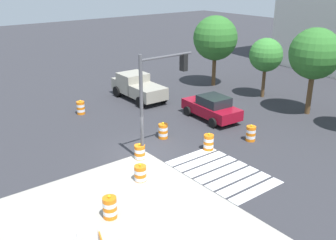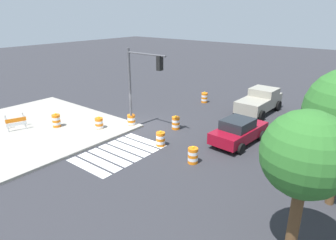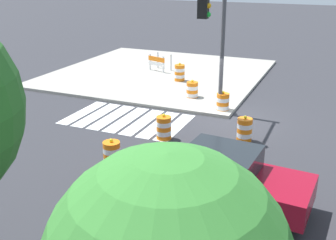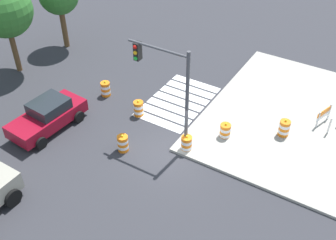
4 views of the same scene
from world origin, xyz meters
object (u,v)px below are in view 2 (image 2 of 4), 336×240
Objects in this scene: sports_car at (239,131)px; street_tree_streetside_mid at (306,156)px; construction_barricade at (16,122)px; traffic_barrel_on_sidewalk at (56,121)px; traffic_barrel_median_far at (99,124)px; traffic_light_pole at (142,76)px; pickup_truck at (260,101)px; traffic_barrel_median_near at (161,139)px; traffic_barrel_lane_center at (131,121)px; traffic_barrel_near_corner at (204,98)px; traffic_barrel_crosswalk_end at (193,155)px; traffic_barrel_far_curb at (176,123)px.

street_tree_streetside_mid reaches higher than sports_car.
traffic_barrel_on_sidewalk is at bearing 141.46° from construction_barricade.
traffic_light_pole is at bearing 125.98° from traffic_barrel_median_far.
pickup_truck is 10.52m from traffic_barrel_median_near.
construction_barricade reaches higher than traffic_barrel_lane_center.
street_tree_streetside_mid is at bearing 36.85° from sports_car.
construction_barricade is 18.75m from street_tree_streetside_mid.
traffic_barrel_median_near is (9.76, 2.98, 0.00)m from traffic_barrel_near_corner.
traffic_barrel_on_sidewalk is (1.81, -10.48, 0.15)m from traffic_barrel_crosswalk_end.
traffic_barrel_median_far is at bearing -89.25° from traffic_barrel_crosswalk_end.
traffic_barrel_crosswalk_end is at bearing 107.70° from construction_barricade.
traffic_barrel_far_curb is at bearing -132.07° from traffic_barrel_crosswalk_end.
traffic_barrel_lane_center is (-1.81, -6.62, 0.00)m from traffic_barrel_crosswalk_end.
traffic_barrel_near_corner is at bearing 156.05° from construction_barricade.
traffic_barrel_far_curb is 8.48m from traffic_barrel_on_sidewalk.
traffic_barrel_near_corner is 1.00× the size of traffic_barrel_crosswalk_end.
construction_barricade is (5.68, -5.51, 0.27)m from traffic_barrel_lane_center.
sports_car is at bearing 110.96° from traffic_light_pole.
sports_car is at bearing 134.30° from traffic_barrel_median_near.
traffic_light_pole is at bearing 129.60° from construction_barricade.
traffic_barrel_near_corner is 10.20m from traffic_barrel_median_near.
traffic_barrel_far_curb is 0.19× the size of traffic_light_pole.
traffic_barrel_median_far and traffic_barrel_far_curb have the same top height.
traffic_barrel_lane_center is 1.00× the size of traffic_barrel_on_sidewalk.
traffic_barrel_far_curb is at bearing 138.52° from traffic_light_pole.
sports_car is 4.33× the size of traffic_barrel_lane_center.
traffic_barrel_median_far is at bearing -82.11° from traffic_barrel_median_near.
pickup_truck reaches higher than traffic_barrel_near_corner.
construction_barricade is at bearing -64.34° from traffic_barrel_median_near.
construction_barricade is at bearing -38.54° from traffic_barrel_on_sidewalk.
sports_car is 4.33× the size of traffic_barrel_on_sidewalk.
traffic_light_pole is at bearing 2.90° from traffic_barrel_near_corner.
traffic_light_pole is at bearing -41.48° from traffic_barrel_far_curb.
construction_barricade reaches higher than traffic_barrel_far_curb.
traffic_barrel_on_sidewalk is at bearing -46.89° from traffic_barrel_lane_center.
construction_barricade is 9.33m from traffic_light_pole.
pickup_truck is at bearing -176.13° from traffic_barrel_crosswalk_end.
construction_barricade reaches higher than traffic_barrel_crosswalk_end.
traffic_barrel_lane_center is at bearing -105.30° from traffic_barrel_crosswalk_end.
traffic_light_pole is 12.84m from street_tree_streetside_mid.
traffic_barrel_on_sidewalk reaches higher than traffic_barrel_median_far.
traffic_light_pole is 1.05× the size of street_tree_streetside_mid.
construction_barricade is (3.77, -4.25, 0.27)m from traffic_barrel_median_far.
traffic_barrel_near_corner is at bearing 158.97° from traffic_barrel_on_sidewalk.
traffic_barrel_on_sidewalk is 2.64m from construction_barricade.
traffic_barrel_lane_center is at bearing -107.76° from traffic_barrel_median_near.
sports_car is 15.08m from construction_barricade.
traffic_barrel_near_corner and traffic_barrel_lane_center have the same top height.
traffic_barrel_median_far is at bearing -48.66° from traffic_barrel_far_curb.
traffic_barrel_median_near is 10.32m from construction_barricade.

